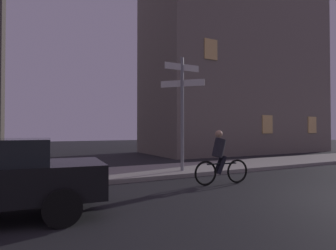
# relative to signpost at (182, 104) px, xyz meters

# --- Properties ---
(sidewalk_kerb) EXTENTS (40.00, 2.82, 0.14)m
(sidewalk_kerb) POSITION_rel_signpost_xyz_m (1.46, 0.73, -2.52)
(sidewalk_kerb) COLOR #9E9991
(sidewalk_kerb) RESTS_ON ground_plane
(signpost) EXTENTS (1.43, 1.19, 4.13)m
(signpost) POSITION_rel_signpost_xyz_m (0.00, 0.00, 0.00)
(signpost) COLOR gray
(signpost) RESTS_ON sidewalk_kerb
(cyclist) EXTENTS (1.82, 0.36, 1.61)m
(cyclist) POSITION_rel_signpost_xyz_m (0.08, -2.12, -1.84)
(cyclist) COLOR black
(cyclist) RESTS_ON ground_plane
(building_right_block) EXTENTS (13.57, 6.13, 20.40)m
(building_right_block) POSITION_rel_signpost_xyz_m (9.04, 7.48, 7.61)
(building_right_block) COLOR slate
(building_right_block) RESTS_ON ground_plane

